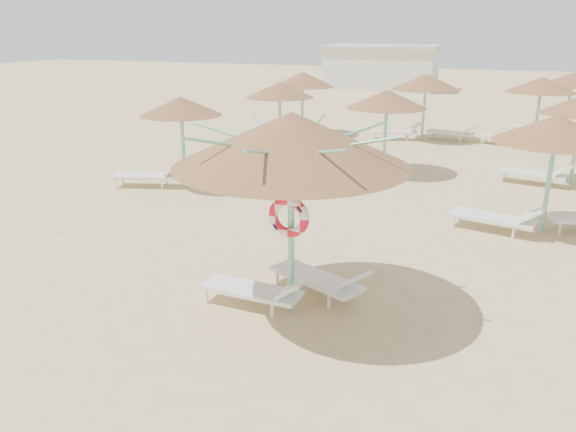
% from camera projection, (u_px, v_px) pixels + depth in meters
% --- Properties ---
extents(ground, '(120.00, 120.00, 0.00)m').
position_uv_depth(ground, '(289.00, 298.00, 9.79)').
color(ground, '#D7B883').
rests_on(ground, ground).
extents(main_palapa, '(3.68, 3.68, 3.30)m').
position_uv_depth(main_palapa, '(291.00, 140.00, 8.51)').
color(main_palapa, '#72C6AD').
rests_on(main_palapa, ground).
extents(lounger_main_a, '(1.88, 0.63, 0.68)m').
position_uv_depth(lounger_main_a, '(257.00, 290.00, 9.39)').
color(lounger_main_a, white).
rests_on(lounger_main_a, ground).
extents(lounger_main_b, '(1.98, 1.31, 0.69)m').
position_uv_depth(lounger_main_b, '(322.00, 279.00, 9.77)').
color(lounger_main_b, white).
rests_on(lounger_main_b, ground).
extents(palapa_field, '(20.33, 17.46, 2.72)m').
position_uv_depth(palapa_field, '(494.00, 99.00, 18.09)').
color(palapa_field, '#72C6AD').
rests_on(palapa_field, ground).
extents(service_hut, '(8.40, 4.40, 3.25)m').
position_uv_depth(service_hut, '(381.00, 67.00, 42.26)').
color(service_hut, silver).
rests_on(service_hut, ground).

